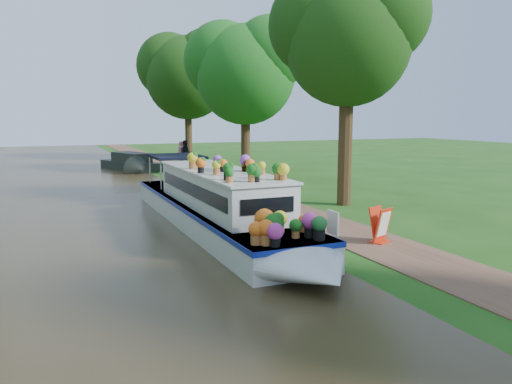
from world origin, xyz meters
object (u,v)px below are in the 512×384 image
(second_boat, at_px, (131,163))
(pedestrian_pink, at_px, (182,154))
(plant_boat, at_px, (220,204))
(pedestrian_dark, at_px, (186,154))
(sandwich_board, at_px, (380,227))

(second_boat, bearing_deg, pedestrian_pink, -14.57)
(second_boat, height_order, pedestrian_pink, pedestrian_pink)
(plant_boat, bearing_deg, second_boat, 88.48)
(pedestrian_dark, bearing_deg, pedestrian_pink, 128.55)
(sandwich_board, distance_m, pedestrian_pink, 22.23)
(plant_boat, bearing_deg, pedestrian_dark, 77.51)
(sandwich_board, bearing_deg, plant_boat, 116.27)
(pedestrian_pink, bearing_deg, pedestrian_dark, -67.23)
(pedestrian_dark, bearing_deg, plant_boat, -93.38)
(plant_boat, relative_size, second_boat, 2.17)
(plant_boat, relative_size, pedestrian_dark, 7.32)
(sandwich_board, xyz_separation_m, pedestrian_dark, (0.57, 21.86, 0.48))
(pedestrian_dark, bearing_deg, sandwich_board, -82.37)
(pedestrian_pink, height_order, pedestrian_dark, pedestrian_dark)
(plant_boat, height_order, sandwich_board, plant_boat)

